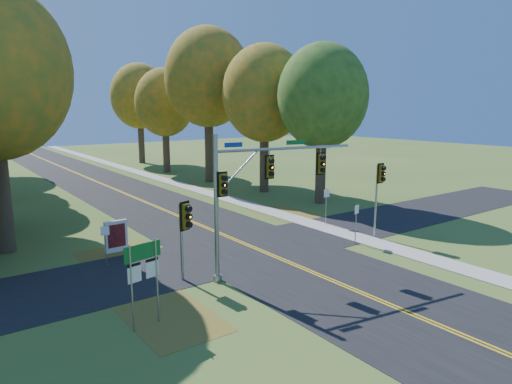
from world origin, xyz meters
TOP-DOWN VIEW (x-y plane):
  - ground at (0.00, 0.00)m, footprint 160.00×160.00m
  - road_main at (0.00, 0.00)m, footprint 8.00×160.00m
  - road_cross at (0.00, 2.00)m, footprint 60.00×6.00m
  - centerline_left at (-0.10, 0.00)m, footprint 0.10×160.00m
  - centerline_right at (0.10, 0.00)m, footprint 0.10×160.00m
  - sidewalk_east at (6.20, 0.00)m, footprint 1.60×160.00m
  - leaf_patch_w_near at (-6.50, 4.00)m, footprint 4.00×6.00m
  - leaf_patch_e at (6.80, 6.00)m, footprint 3.50×8.00m
  - leaf_patch_w_far at (-7.50, -3.00)m, footprint 3.00×5.00m
  - tree_e_a at (11.57, 8.77)m, footprint 7.20×7.20m
  - tree_e_b at (10.97, 15.58)m, footprint 7.60×7.60m
  - tree_e_c at (9.88, 23.69)m, footprint 8.80×8.80m
  - tree_e_d at (9.26, 32.87)m, footprint 7.00×7.00m
  - tree_e_e at (10.47, 43.58)m, footprint 7.80×7.80m
  - traffic_mast at (-2.43, -1.38)m, footprint 7.21×1.35m
  - east_signal_pole at (7.10, -0.79)m, footprint 0.52×0.61m
  - ped_signal_pole at (-5.32, -0.22)m, footprint 0.56×0.67m
  - route_sign_cluster at (-8.50, -3.25)m, footprint 1.45×0.35m
  - info_kiosk at (-6.41, 5.81)m, footprint 1.26×0.23m
  - reg_sign_e_north at (6.81, 3.23)m, footprint 0.48×0.07m
  - reg_sign_e_south at (5.19, -0.80)m, footprint 0.44×0.13m
  - reg_sign_w at (-7.65, 3.64)m, footprint 0.40×0.14m

SIDE VIEW (x-z plane):
  - ground at x=0.00m, z-range 0.00..0.00m
  - leaf_patch_w_near at x=-6.50m, z-range 0.00..0.01m
  - leaf_patch_e at x=6.80m, z-range 0.00..0.01m
  - leaf_patch_w_far at x=-7.50m, z-range 0.00..0.01m
  - road_cross at x=0.00m, z-range 0.00..0.02m
  - road_main at x=0.00m, z-range 0.00..0.02m
  - centerline_left at x=-0.10m, z-range 0.02..0.03m
  - centerline_right at x=0.10m, z-range 0.02..0.03m
  - sidewalk_east at x=6.20m, z-range 0.00..0.06m
  - info_kiosk at x=-6.41m, z-range 0.00..1.73m
  - reg_sign_w at x=-7.65m, z-range 0.40..2.55m
  - reg_sign_e_south at x=5.19m, z-range 0.43..2.76m
  - reg_sign_e_north at x=6.81m, z-range 0.46..2.96m
  - route_sign_cluster at x=-8.50m, z-range 0.64..3.79m
  - ped_signal_pole at x=-5.32m, z-range 0.90..4.57m
  - east_signal_pole at x=7.10m, z-range 1.17..5.70m
  - traffic_mast at x=-2.43m, z-range 0.94..7.54m
  - tree_e_d at x=9.26m, z-range 2.08..14.40m
  - tree_e_a at x=11.57m, z-range 2.16..14.90m
  - tree_e_b at x=10.97m, z-range 2.23..15.56m
  - tree_e_e at x=10.47m, z-range 2.32..16.06m
  - tree_e_c at x=9.88m, z-range 2.77..18.56m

